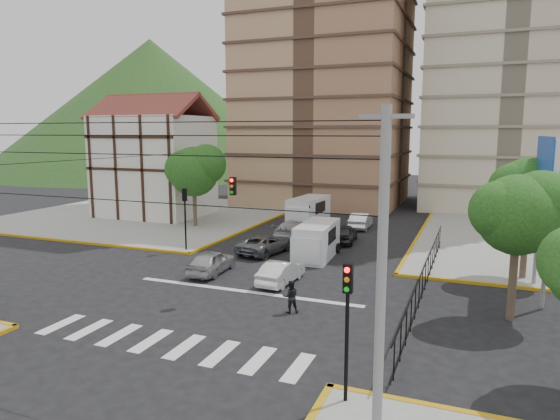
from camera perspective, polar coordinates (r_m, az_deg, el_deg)
The scene contains 24 objects.
ground at distance 26.13m, azimuth -5.20°, elevation -10.01°, with size 160.00×160.00×0.00m, color black.
sidewalk_nw at distance 53.03m, azimuth -14.82°, elevation -0.49°, with size 26.00×26.00×0.15m, color gray.
crosswalk_stripes at distance 21.32m, azimuth -12.72°, elevation -14.68°, with size 12.00×2.40×0.01m, color silver.
stop_line at distance 27.15m, azimuth -4.04°, elevation -9.25°, with size 13.00×0.40×0.01m, color silver.
tudor_building at distance 51.87m, azimuth -14.15°, elevation 5.09°, with size 10.80×8.05×12.23m.
distant_hill at distance 113.52m, azimuth -14.41°, elevation 11.43°, with size 70.00×70.00×28.00m, color #224717.
park_fence at distance 27.93m, azimuth 16.20°, elevation -9.08°, with size 0.10×22.50×1.66m, color black, non-canonical shape.
billboard at distance 28.32m, azimuth 28.08°, elevation 2.88°, with size 0.36×6.20×8.10m.
tree_park_a at distance 24.36m, azimuth 25.72°, elevation -0.11°, with size 4.41×3.60×6.83m.
tree_park_c at distance 31.33m, azimuth 26.74°, elevation 2.24°, with size 4.65×3.80×7.25m.
tree_tudor at distance 44.64m, azimuth -9.70°, elevation 4.62°, with size 5.39×4.40×7.43m.
traffic_light_se at distance 15.58m, azimuth 7.71°, elevation -11.23°, with size 0.28×0.22×4.40m.
traffic_light_nw at distance 35.78m, azimuth -10.81°, elevation 0.16°, with size 0.28×0.22×4.40m.
traffic_light_hanging at distance 23.07m, azimuth -7.68°, elevation 2.47°, with size 18.00×9.12×0.92m.
utility_pole_se at distance 13.72m, azimuth 11.53°, elevation -6.87°, with size 1.40×0.28×9.00m.
van_right_lane at distance 33.70m, azimuth 4.12°, elevation -3.63°, with size 2.34×5.37×2.37m.
van_left_lane at distance 45.35m, azimuth 3.16°, elevation -0.26°, with size 2.59×5.82×2.56m.
car_silver_front_left at distance 30.53m, azimuth -7.83°, elevation -5.88°, with size 1.68×4.16×1.42m, color #AEAEB3.
car_white_front_right at distance 28.29m, azimuth 0.12°, elevation -7.11°, with size 1.38×3.95×1.30m, color white.
car_grey_mid_left at distance 35.16m, azimuth -1.67°, elevation -3.88°, with size 2.24×4.87×1.35m, color slate.
car_silver_rear_left at distance 40.06m, azimuth 1.71°, elevation -2.21°, with size 2.07×5.08×1.48m, color silver.
car_darkgrey_mid_right at distance 38.82m, azimuth 7.31°, elevation -2.66°, with size 1.71×4.25×1.45m, color #27272A.
car_white_rear_right at distance 44.72m, azimuth 9.23°, elevation -1.18°, with size 1.52×4.35×1.43m, color white.
pedestrian_crosswalk at distance 23.85m, azimuth 1.22°, elevation -9.86°, with size 0.76×0.59×1.56m, color black.
Camera 1 is at (11.23, -22.03, 8.45)m, focal length 32.00 mm.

